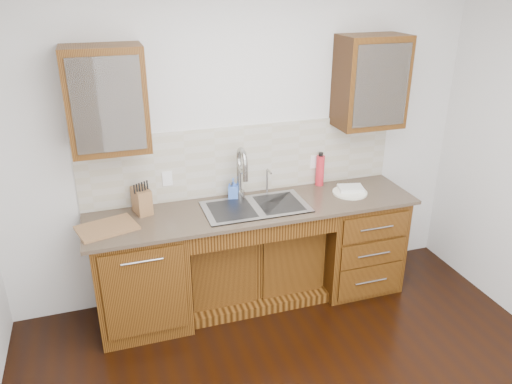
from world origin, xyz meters
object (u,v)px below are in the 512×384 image
object	(u,v)px
soap_bottle	(233,189)
water_bottle	(320,171)
cutting_board	(107,228)
plate	(350,192)
knife_block	(142,201)

from	to	relation	value
soap_bottle	water_bottle	world-z (taller)	water_bottle
soap_bottle	cutting_board	xyz separation A→B (m)	(-1.04, -0.24, -0.08)
plate	water_bottle	bearing A→B (deg)	123.81
soap_bottle	knife_block	distance (m)	0.76
plate	knife_block	world-z (taller)	knife_block
plate	knife_block	xyz separation A→B (m)	(-1.73, 0.17, 0.09)
plate	cutting_board	xyz separation A→B (m)	(-2.02, -0.03, 0.00)
soap_bottle	plate	xyz separation A→B (m)	(0.98, -0.21, -0.08)
soap_bottle	water_bottle	bearing A→B (deg)	23.52
water_bottle	knife_block	bearing A→B (deg)	-176.84
water_bottle	plate	world-z (taller)	water_bottle
soap_bottle	cutting_board	world-z (taller)	soap_bottle
soap_bottle	cutting_board	size ratio (longest dim) A/B	0.42
cutting_board	soap_bottle	bearing A→B (deg)	13.11
soap_bottle	water_bottle	size ratio (longest dim) A/B	0.65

